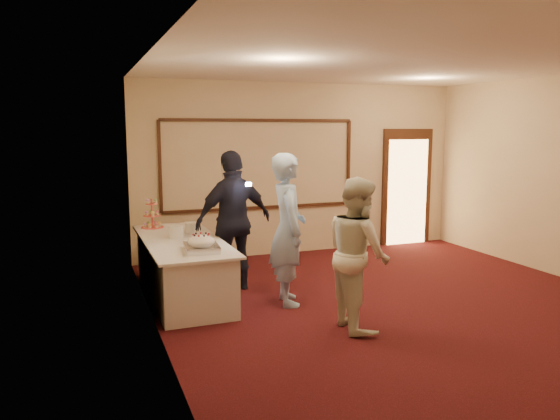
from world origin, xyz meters
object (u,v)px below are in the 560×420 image
object	(u,v)px
woman	(358,253)
cupcake_stand	(152,216)
plate_stack_a	(176,231)
pavlova_tray	(201,244)
plate_stack_b	(191,228)
tart	(198,242)
man	(288,229)
guest	(234,221)
buffet_table	(182,267)

from	to	relation	value
woman	cupcake_stand	bearing A→B (deg)	38.13
plate_stack_a	pavlova_tray	bearing A→B (deg)	-80.71
plate_stack_a	plate_stack_b	xyz separation A→B (m)	(0.25, 0.26, -0.01)
cupcake_stand	plate_stack_a	bearing A→B (deg)	-76.70
tart	woman	size ratio (longest dim) A/B	0.18
tart	woman	xyz separation A→B (m)	(1.49, -1.44, 0.05)
man	guest	distance (m)	0.94
tart	woman	bearing A→B (deg)	-44.07
man	pavlova_tray	bearing A→B (deg)	99.93
plate_stack_b	tart	bearing A→B (deg)	-94.48
man	woman	world-z (taller)	man
buffet_table	plate_stack_a	world-z (taller)	plate_stack_a
pavlova_tray	tart	xyz separation A→B (m)	(0.04, 0.39, -0.06)
plate_stack_b	woman	xyz separation A→B (m)	(1.43, -2.21, 0.00)
plate_stack_b	guest	world-z (taller)	guest
cupcake_stand	tart	bearing A→B (deg)	-74.00
pavlova_tray	woman	distance (m)	1.86
cupcake_stand	plate_stack_b	size ratio (longest dim) A/B	2.59
man	tart	bearing A→B (deg)	79.95
plate_stack_b	tart	world-z (taller)	plate_stack_b
pavlova_tray	plate_stack_a	distance (m)	0.91
tart	guest	bearing A→B (deg)	36.08
woman	guest	bearing A→B (deg)	30.10
pavlova_tray	man	xyz separation A→B (m)	(1.11, 0.01, 0.10)
man	guest	size ratio (longest dim) A/B	1.00
plate_stack_a	woman	xyz separation A→B (m)	(1.68, -1.95, -0.01)
plate_stack_a	buffet_table	bearing A→B (deg)	-67.28
pavlova_tray	plate_stack_a	bearing A→B (deg)	99.29
man	cupcake_stand	bearing A→B (deg)	49.40
buffet_table	plate_stack_a	xyz separation A→B (m)	(-0.05, 0.12, 0.47)
guest	buffet_table	bearing A→B (deg)	-10.56
plate_stack_a	tart	distance (m)	0.55
guest	plate_stack_a	bearing A→B (deg)	-19.52
buffet_table	cupcake_stand	distance (m)	1.15
plate_stack_a	man	xyz separation A→B (m)	(1.26, -0.89, 0.10)
plate_stack_a	plate_stack_b	bearing A→B (deg)	45.67
cupcake_stand	woman	xyz separation A→B (m)	(1.88, -2.81, -0.09)
plate_stack_a	tart	size ratio (longest dim) A/B	0.69
woman	tart	bearing A→B (deg)	50.26
cupcake_stand	plate_stack_a	world-z (taller)	cupcake_stand
buffet_table	tart	distance (m)	0.58
man	buffet_table	bearing A→B (deg)	66.98
cupcake_stand	guest	world-z (taller)	guest
woman	plate_stack_b	bearing A→B (deg)	37.26
plate_stack_b	woman	distance (m)	2.63
woman	guest	size ratio (longest dim) A/B	0.88
pavlova_tray	woman	world-z (taller)	woman
pavlova_tray	plate_stack_b	world-z (taller)	pavlova_tray
tart	man	xyz separation A→B (m)	(1.07, -0.38, 0.16)
plate_stack_a	tart	xyz separation A→B (m)	(0.19, -0.51, -0.06)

